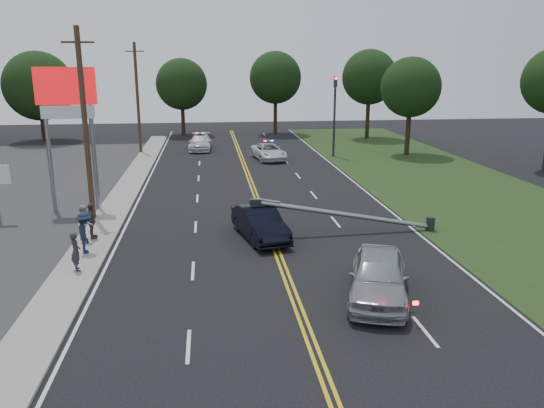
{
  "coord_description": "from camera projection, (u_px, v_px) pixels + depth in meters",
  "views": [
    {
      "loc": [
        -2.93,
        -16.41,
        8.22
      ],
      "look_at": [
        0.01,
        7.79,
        1.7
      ],
      "focal_mm": 35.0,
      "sensor_mm": 36.0,
      "label": 1
    }
  ],
  "objects": [
    {
      "name": "grass_verge",
      "position": [
        508.0,
        216.0,
        29.37
      ],
      "size": [
        12.0,
        80.0,
        0.01
      ],
      "primitive_type": "cube",
      "color": "#1D3314",
      "rests_on": "ground"
    },
    {
      "name": "tree_5",
      "position": [
        38.0,
        86.0,
        55.77
      ],
      "size": [
        7.22,
        7.22,
        9.44
      ],
      "color": "black",
      "rests_on": "ground"
    },
    {
      "name": "tree_7",
      "position": [
        275.0,
        78.0,
        61.51
      ],
      "size": [
        6.02,
        6.02,
        9.54
      ],
      "color": "black",
      "rests_on": "ground"
    },
    {
      "name": "crashed_sedan",
      "position": [
        260.0,
        223.0,
        25.42
      ],
      "size": [
        2.63,
        4.88,
        1.53
      ],
      "primitive_type": "imported",
      "rotation": [
        0.0,
        0.0,
        0.23
      ],
      "color": "black",
      "rests_on": "ground"
    },
    {
      "name": "emergency_a",
      "position": [
        269.0,
        152.0,
        46.28
      ],
      "size": [
        3.05,
        5.21,
        1.36
      ],
      "primitive_type": "imported",
      "rotation": [
        0.0,
        0.0,
        0.17
      ],
      "color": "silver",
      "rests_on": "ground"
    },
    {
      "name": "bystander_a",
      "position": [
        76.0,
        252.0,
        21.16
      ],
      "size": [
        0.58,
        0.68,
        1.59
      ],
      "primitive_type": "imported",
      "rotation": [
        0.0,
        0.0,
        1.99
      ],
      "color": "#282930",
      "rests_on": "sidewalk"
    },
    {
      "name": "tree_9",
      "position": [
        411.0,
        87.0,
        47.18
      ],
      "size": [
        5.33,
        5.33,
        8.76
      ],
      "color": "black",
      "rests_on": "ground"
    },
    {
      "name": "tree_8",
      "position": [
        369.0,
        77.0,
        57.66
      ],
      "size": [
        5.94,
        5.94,
        9.66
      ],
      "color": "black",
      "rests_on": "ground"
    },
    {
      "name": "waiting_sedan",
      "position": [
        379.0,
        276.0,
        18.86
      ],
      "size": [
        3.49,
        5.4,
        1.71
      ],
      "primitive_type": "imported",
      "rotation": [
        0.0,
        0.0,
        -0.32
      ],
      "color": "#9C9FA3",
      "rests_on": "ground"
    },
    {
      "name": "pylon_sign",
      "position": [
        67.0,
        105.0,
        28.86
      ],
      "size": [
        3.2,
        0.35,
        8.0
      ],
      "color": "gray",
      "rests_on": "ground"
    },
    {
      "name": "centerline_yellow",
      "position": [
        267.0,
        224.0,
        27.79
      ],
      "size": [
        0.36,
        80.0,
        0.0
      ],
      "primitive_type": "cube",
      "color": "gold",
      "rests_on": "ground"
    },
    {
      "name": "fallen_streetlight",
      "position": [
        355.0,
        216.0,
        26.13
      ],
      "size": [
        9.36,
        0.44,
        1.91
      ],
      "color": "#2D2D30",
      "rests_on": "ground"
    },
    {
      "name": "tree_6",
      "position": [
        182.0,
        84.0,
        60.57
      ],
      "size": [
        5.83,
        5.83,
        8.75
      ],
      "color": "black",
      "rests_on": "ground"
    },
    {
      "name": "utility_pole_far",
      "position": [
        138.0,
        98.0,
        48.43
      ],
      "size": [
        1.6,
        0.28,
        10.0
      ],
      "color": "#382619",
      "rests_on": "ground"
    },
    {
      "name": "bystander_b",
      "position": [
        85.0,
        223.0,
        24.64
      ],
      "size": [
        0.83,
        0.97,
        1.75
      ],
      "primitive_type": "imported",
      "rotation": [
        0.0,
        0.0,
        1.79
      ],
      "color": "#A09FA4",
      "rests_on": "sidewalk"
    },
    {
      "name": "bystander_c",
      "position": [
        85.0,
        233.0,
        23.12
      ],
      "size": [
        1.0,
        1.33,
        1.82
      ],
      "primitive_type": "imported",
      "rotation": [
        0.0,
        0.0,
        1.88
      ],
      "color": "#162139",
      "rests_on": "sidewalk"
    },
    {
      "name": "traffic_signal",
      "position": [
        335.0,
        109.0,
        46.85
      ],
      "size": [
        0.28,
        0.41,
        7.05
      ],
      "color": "#2D2D30",
      "rests_on": "ground"
    },
    {
      "name": "sidewalk",
      "position": [
        102.0,
        229.0,
        26.8
      ],
      "size": [
        1.8,
        70.0,
        0.12
      ],
      "primitive_type": "cube",
      "color": "gray",
      "rests_on": "ground"
    },
    {
      "name": "ground",
      "position": [
        299.0,
        310.0,
        18.2
      ],
      "size": [
        120.0,
        120.0,
        0.0
      ],
      "primitive_type": "plane",
      "color": "black",
      "rests_on": "ground"
    },
    {
      "name": "emergency_b",
      "position": [
        200.0,
        142.0,
        51.3
      ],
      "size": [
        2.27,
        5.15,
        1.47
      ],
      "primitive_type": "imported",
      "rotation": [
        0.0,
        0.0,
        -0.04
      ],
      "color": "silver",
      "rests_on": "ground"
    },
    {
      "name": "utility_pole_mid",
      "position": [
        85.0,
        125.0,
        27.33
      ],
      "size": [
        1.6,
        0.28,
        10.0
      ],
      "color": "#382619",
      "rests_on": "ground"
    },
    {
      "name": "bystander_d",
      "position": [
        92.0,
        221.0,
        25.05
      ],
      "size": [
        0.47,
        1.02,
        1.71
      ],
      "primitive_type": "imported",
      "rotation": [
        0.0,
        0.0,
        1.62
      ],
      "color": "#534743",
      "rests_on": "sidewalk"
    }
  ]
}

